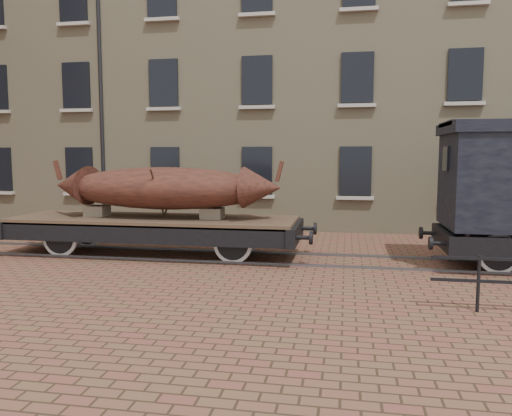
# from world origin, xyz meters

# --- Properties ---
(ground) EXTENTS (90.00, 90.00, 0.00)m
(ground) POSITION_xyz_m (0.00, 0.00, 0.00)
(ground) COLOR brown
(warehouse_cream) EXTENTS (40.00, 10.19, 14.00)m
(warehouse_cream) POSITION_xyz_m (3.00, 9.99, 7.00)
(warehouse_cream) COLOR tan
(warehouse_cream) RESTS_ON ground
(rail_track) EXTENTS (30.00, 1.52, 0.06)m
(rail_track) POSITION_xyz_m (0.00, 0.00, 0.03)
(rail_track) COLOR #59595E
(rail_track) RESTS_ON ground
(flatcar_wagon) EXTENTS (8.83, 2.40, 1.33)m
(flatcar_wagon) POSITION_xyz_m (-4.50, 0.00, 0.83)
(flatcar_wagon) COLOR brown
(flatcar_wagon) RESTS_ON ground
(iron_boat) EXTENTS (6.56, 1.91, 1.57)m
(iron_boat) POSITION_xyz_m (-4.18, -0.00, 1.85)
(iron_boat) COLOR brown
(iron_boat) RESTS_ON flatcar_wagon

